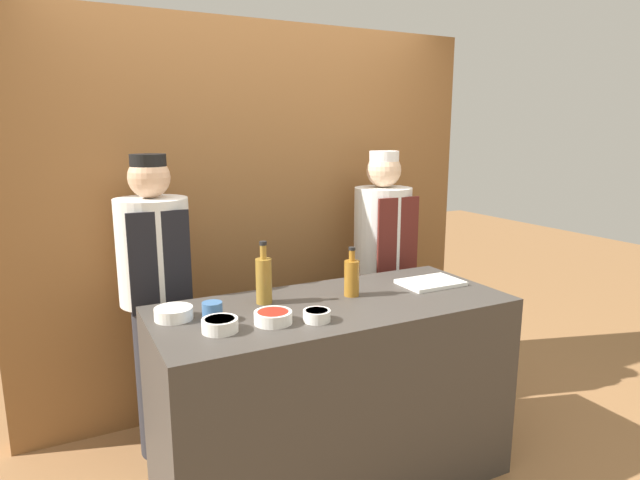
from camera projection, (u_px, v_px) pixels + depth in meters
ground_plane at (333, 479)px, 2.74m from camera, size 14.00×14.00×0.00m
cabinet_wall at (256, 219)px, 3.43m from camera, size 2.97×0.18×2.40m
counter at (333, 394)px, 2.65m from camera, size 1.71×0.74×0.95m
sauce_bowl_purple at (174, 313)px, 2.33m from camera, size 0.17×0.17×0.05m
sauce_bowl_red at (273, 317)px, 2.28m from camera, size 0.16×0.16×0.05m
sauce_bowl_green at (220, 324)px, 2.18m from camera, size 0.15×0.15×0.05m
sauce_bowl_orange at (317, 315)px, 2.30m from camera, size 0.12×0.12×0.05m
cutting_board at (431, 283)px, 2.86m from camera, size 0.32×0.22×0.02m
bottle_vinegar at (264, 279)px, 2.53m from camera, size 0.08×0.08×0.30m
bottle_amber at (352, 277)px, 2.64m from camera, size 0.08×0.08×0.25m
cup_blue at (212, 312)px, 2.30m from camera, size 0.09×0.09×0.08m
chef_left at (157, 298)px, 2.83m from camera, size 0.37×0.37×1.64m
chef_right at (382, 268)px, 3.46m from camera, size 0.36×0.36×1.63m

